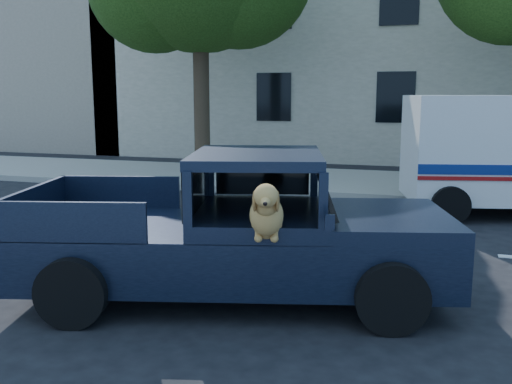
# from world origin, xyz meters

# --- Properties ---
(ground) EXTENTS (120.00, 120.00, 0.00)m
(ground) POSITION_xyz_m (0.00, 0.00, 0.00)
(ground) COLOR black
(ground) RESTS_ON ground
(far_sidewalk) EXTENTS (60.00, 4.00, 0.15)m
(far_sidewalk) POSITION_xyz_m (0.00, 9.20, 0.07)
(far_sidewalk) COLOR gray
(far_sidewalk) RESTS_ON ground
(lane_stripes) EXTENTS (21.60, 0.14, 0.01)m
(lane_stripes) POSITION_xyz_m (2.00, 3.40, 0.01)
(lane_stripes) COLOR silver
(lane_stripes) RESTS_ON ground
(building_main) EXTENTS (26.00, 6.00, 9.00)m
(building_main) POSITION_xyz_m (3.00, 16.50, 4.50)
(building_main) COLOR beige
(building_main) RESTS_ON ground
(building_left) EXTENTS (12.00, 6.00, 8.00)m
(building_left) POSITION_xyz_m (-15.00, 16.50, 4.00)
(building_left) COLOR tan
(building_left) RESTS_ON ground
(pickup_truck) EXTENTS (5.02, 2.99, 1.69)m
(pickup_truck) POSITION_xyz_m (0.07, 0.65, 0.57)
(pickup_truck) COLOR black
(pickup_truck) RESTS_ON ground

